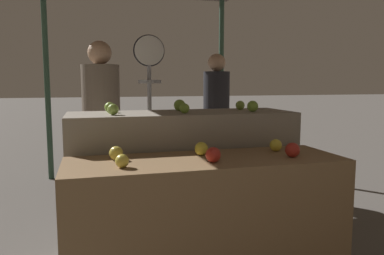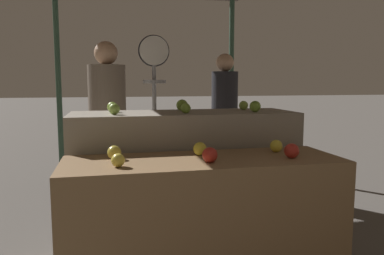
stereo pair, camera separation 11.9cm
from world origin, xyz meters
name	(u,v)px [view 2 (the right image)]	position (x,y,z in m)	size (l,w,h in m)	color
display_counter_front	(204,225)	(0.00, 0.00, 0.40)	(1.64, 0.55, 0.81)	olive
display_counter_back	(184,181)	(0.00, 0.60, 0.52)	(1.64, 0.55, 1.04)	gray
apple_front_0	(118,160)	(-0.50, -0.11, 0.84)	(0.07, 0.07, 0.07)	gold
apple_front_1	(210,155)	(0.01, -0.11, 0.85)	(0.09, 0.09, 0.09)	#AD281E
apple_front_2	(292,151)	(0.51, -0.10, 0.85)	(0.09, 0.09, 0.09)	#AD281E
apple_front_3	(114,152)	(-0.52, 0.10, 0.85)	(0.08, 0.08, 0.08)	gold
apple_front_4	(200,149)	(0.00, 0.10, 0.85)	(0.08, 0.08, 0.08)	gold
apple_front_5	(276,146)	(0.51, 0.10, 0.85)	(0.08, 0.08, 0.08)	gold
apple_back_0	(114,109)	(-0.50, 0.48, 1.08)	(0.08, 0.08, 0.08)	#8EB247
apple_back_1	(186,108)	(-0.01, 0.49, 1.07)	(0.07, 0.07, 0.07)	#7AA338
apple_back_2	(255,106)	(0.51, 0.49, 1.08)	(0.08, 0.08, 0.08)	#7AA338
apple_back_3	(112,107)	(-0.52, 0.70, 1.08)	(0.08, 0.08, 0.08)	#84AD3D
apple_back_4	(182,105)	(0.01, 0.70, 1.08)	(0.09, 0.09, 0.09)	#7AA338
apple_back_5	(244,105)	(0.50, 0.70, 1.07)	(0.07, 0.07, 0.07)	#8EB247
produce_scale	(154,88)	(-0.15, 1.20, 1.21)	(0.27, 0.20, 1.66)	#99999E
person_vendor_at_scale	(108,116)	(-0.55, 1.45, 0.94)	(0.37, 0.37, 1.63)	#2D2D38
person_customer_left	(224,110)	(0.80, 2.15, 0.92)	(0.32, 0.32, 1.59)	#2D2D38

